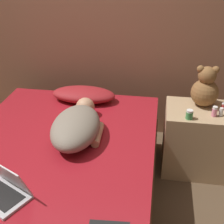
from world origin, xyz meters
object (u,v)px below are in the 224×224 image
pillow (84,94)px  teddy_bear (205,89)px  person_lying (77,125)px  bottle_pink (215,112)px  laptop (4,189)px  bottle_clear (221,112)px  bottle_green (189,115)px  bottle_red (223,106)px

pillow → teddy_bear: (1.04, -0.01, 0.14)m
person_lying → teddy_bear: (0.94, 0.57, 0.10)m
teddy_bear → bottle_pink: (0.07, -0.18, -0.11)m
pillow → laptop: laptop is taller
teddy_bear → bottle_pink: 0.23m
laptop → bottle_clear: 1.68m
pillow → bottle_pink: bottle_pink is taller
laptop → bottle_green: bearing=69.2°
bottle_pink → bottle_clear: (0.05, 0.01, -0.01)m
bottle_pink → bottle_red: size_ratio=1.36×
bottle_clear → bottle_red: bearing=73.2°
teddy_bear → bottle_pink: bearing=-69.6°
pillow → person_lying: bearing=-80.7°
pillow → teddy_bear: teddy_bear is taller
laptop → teddy_bear: (1.19, 1.23, 0.15)m
person_lying → bottle_red: person_lying is taller
laptop → bottle_clear: bearing=65.7°
person_lying → bottle_green: person_lying is taller
bottle_green → bottle_red: size_ratio=1.24×
person_lying → bottle_pink: person_lying is taller
laptop → bottle_clear: (1.31, 1.06, 0.03)m
pillow → teddy_bear: size_ratio=1.63×
pillow → laptop: size_ratio=1.60×
bottle_green → bottle_clear: 0.27m
bottle_clear → bottle_red: (0.03, 0.11, -0.00)m
teddy_bear → bottle_clear: teddy_bear is taller
pillow → bottle_red: size_ratio=9.26×
bottle_pink → pillow: bearing=169.9°
bottle_green → bottle_pink: bottle_pink is taller
person_lying → teddy_bear: size_ratio=2.09×
bottle_green → bottle_red: 0.35m
person_lying → bottle_clear: bearing=18.3°
laptop → teddy_bear: size_ratio=1.02×
person_lying → bottle_pink: 1.08m
pillow → bottle_red: (1.19, -0.07, 0.01)m
laptop → bottle_red: size_ratio=5.80×
bottle_red → person_lying: bearing=-154.8°
bottle_green → bottle_red: (0.28, 0.20, -0.01)m
bottle_green → bottle_pink: (0.20, 0.07, 0.00)m
pillow → bottle_green: same height
laptop → bottle_pink: 1.63m
laptop → pillow: bearing=109.8°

